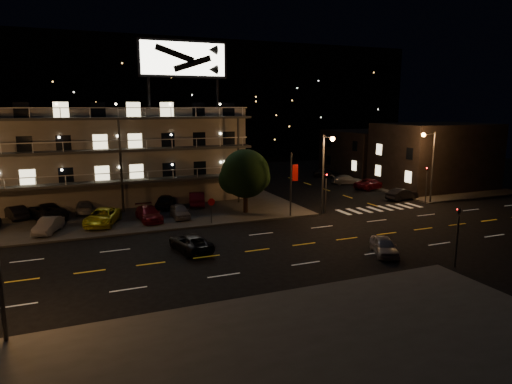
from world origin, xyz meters
name	(u,v)px	position (x,y,z in m)	size (l,w,h in m)	color
ground	(281,247)	(0.00, 0.00, 0.00)	(140.00, 140.00, 0.00)	black
curb_nw	(81,209)	(-14.00, 20.00, 0.07)	(44.00, 24.00, 0.15)	#373735
curb_ne	(411,182)	(30.00, 20.00, 0.07)	(16.00, 24.00, 0.15)	#373735
motel	(114,154)	(-9.94, 23.88, 5.34)	(28.00, 13.80, 18.10)	gray
side_bldg_front	(434,156)	(29.99, 16.00, 4.25)	(14.06, 10.00, 8.50)	black
side_bldg_back	(377,153)	(29.99, 28.00, 3.50)	(14.06, 12.00, 7.00)	black
hill_backdrop	(111,102)	(-5.94, 68.78, 11.55)	(120.00, 25.00, 24.00)	black
streetlight_nc	(325,166)	(8.50, 7.94, 4.96)	(0.44, 1.92, 8.00)	#2D2D30
streetlight_ne	(431,159)	(22.14, 8.30, 4.96)	(1.92, 0.44, 8.00)	#2D2D30
signal_nw	(326,189)	(9.00, 8.50, 2.57)	(0.20, 0.27, 4.60)	#2D2D30
signal_sw	(458,231)	(9.00, -8.50, 2.57)	(0.20, 0.27, 4.60)	#2D2D30
signal_ne	(427,181)	(22.00, 8.50, 2.57)	(0.27, 0.20, 4.60)	#2D2D30
banner_north	(292,183)	(5.09, 8.40, 3.43)	(0.83, 0.16, 6.40)	#2D2D30
stop_sign	(211,207)	(-3.00, 8.57, 1.71)	(0.91, 0.11, 2.61)	#2D2D30
tree	(245,175)	(1.43, 11.52, 3.96)	(5.09, 4.90, 6.41)	black
lot_car_1	(48,225)	(-16.78, 10.83, 0.79)	(1.35, 3.88, 1.28)	gray
lot_car_2	(102,217)	(-12.33, 11.88, 0.87)	(2.38, 5.17, 1.44)	#D0CD13
lot_car_3	(149,214)	(-8.16, 11.76, 0.82)	(1.87, 4.59, 1.33)	#5D0D16
lot_car_4	(180,211)	(-5.20, 11.79, 0.79)	(1.51, 3.74, 1.28)	gray
lot_car_5	(15,212)	(-19.85, 17.29, 0.80)	(1.38, 3.95, 1.30)	black
lot_car_6	(47,211)	(-17.06, 16.15, 0.92)	(2.56, 5.55, 1.54)	black
lot_car_7	(84,207)	(-13.67, 17.50, 0.76)	(1.71, 4.21, 1.22)	gray
lot_car_8	(166,201)	(-5.61, 16.70, 0.88)	(1.72, 4.27, 1.45)	black
lot_car_9	(197,199)	(-2.24, 16.55, 0.90)	(1.58, 4.53, 1.49)	#5D0D16
side_car_0	(402,194)	(20.71, 10.91, 0.68)	(1.44, 4.12, 1.36)	black
side_car_1	(371,184)	(21.80, 18.31, 0.68)	(2.26, 4.89, 1.36)	#5D0D16
side_car_2	(347,180)	(20.99, 22.60, 0.63)	(1.76, 4.34, 1.26)	gray
side_car_3	(326,173)	(21.55, 29.14, 0.70)	(1.66, 4.12, 1.41)	black
road_car_east	(384,246)	(6.26, -4.43, 0.64)	(1.51, 3.76, 1.28)	gray
road_car_west	(190,242)	(-6.70, 1.89, 0.64)	(2.11, 4.57, 1.27)	black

